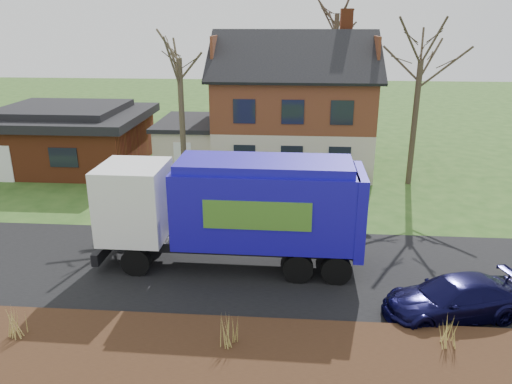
{
  "coord_description": "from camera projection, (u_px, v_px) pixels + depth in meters",
  "views": [
    {
      "loc": [
        2.11,
        -16.3,
        8.71
      ],
      "look_at": [
        0.64,
        2.5,
        2.13
      ],
      "focal_mm": 35.0,
      "sensor_mm": 36.0,
      "label": 1
    }
  ],
  "objects": [
    {
      "name": "ground",
      "position": [
        233.0,
        268.0,
        18.37
      ],
      "size": [
        120.0,
        120.0,
        0.0
      ],
      "primitive_type": "plane",
      "color": "#2A4E1A",
      "rests_on": "ground"
    },
    {
      "name": "tree_front_east",
      "position": [
        423.0,
        39.0,
        25.32
      ],
      "size": [
        3.42,
        3.42,
        9.5
      ],
      "color": "#403426",
      "rests_on": "ground"
    },
    {
      "name": "road",
      "position": [
        233.0,
        268.0,
        18.37
      ],
      "size": [
        80.0,
        7.0,
        0.02
      ],
      "primitive_type": "cube",
      "color": "black",
      "rests_on": "ground"
    },
    {
      "name": "tree_front_west",
      "position": [
        178.0,
        37.0,
        24.14
      ],
      "size": [
        3.22,
        3.22,
        9.56
      ],
      "color": "#453C29",
      "rests_on": "ground"
    },
    {
      "name": "grass_clump_west",
      "position": [
        16.0,
        321.0,
        13.8
      ],
      "size": [
        0.37,
        0.31,
        0.98
      ],
      "color": "tan",
      "rests_on": "mulch_verge"
    },
    {
      "name": "navy_wagon",
      "position": [
        454.0,
        298.0,
        15.21
      ],
      "size": [
        4.68,
        2.85,
        1.27
      ],
      "primitive_type": "imported",
      "rotation": [
        0.0,
        0.0,
        -1.31
      ],
      "color": "black",
      "rests_on": "ground"
    },
    {
      "name": "grass_clump_mid",
      "position": [
        229.0,
        330.0,
        13.43
      ],
      "size": [
        0.34,
        0.28,
        0.95
      ],
      "color": "#9F8F46",
      "rests_on": "mulch_verge"
    },
    {
      "name": "silver_sedan",
      "position": [
        167.0,
        212.0,
        21.64
      ],
      "size": [
        4.72,
        1.68,
        1.55
      ],
      "primitive_type": "imported",
      "rotation": [
        0.0,
        0.0,
        1.58
      ],
      "color": "#979A9E",
      "rests_on": "ground"
    },
    {
      "name": "garbage_truck",
      "position": [
        236.0,
        206.0,
        17.86
      ],
      "size": [
        9.57,
        2.67,
        4.09
      ],
      "rotation": [
        0.0,
        0.0,
        -0.01
      ],
      "color": "black",
      "rests_on": "ground"
    },
    {
      "name": "mulch_verge",
      "position": [
        210.0,
        357.0,
        13.33
      ],
      "size": [
        80.0,
        3.5,
        0.3
      ],
      "primitive_type": "cube",
      "color": "black",
      "rests_on": "ground"
    },
    {
      "name": "ranch_house",
      "position": [
        66.0,
        136.0,
        30.89
      ],
      "size": [
        9.8,
        8.2,
        3.7
      ],
      "color": "brown",
      "rests_on": "ground"
    },
    {
      "name": "grass_clump_east",
      "position": [
        448.0,
        330.0,
        13.45
      ],
      "size": [
        0.37,
        0.31,
        0.93
      ],
      "color": "tan",
      "rests_on": "mulch_verge"
    },
    {
      "name": "main_house",
      "position": [
        285.0,
        101.0,
        30.03
      ],
      "size": [
        12.95,
        8.95,
        9.26
      ],
      "color": "beige",
      "rests_on": "ground"
    }
  ]
}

